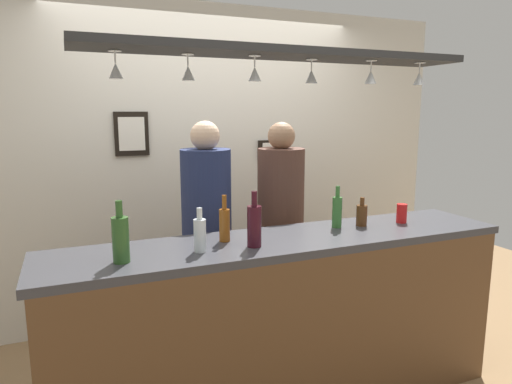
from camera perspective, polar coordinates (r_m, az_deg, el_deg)
name	(u,v)px	position (r m, az deg, el deg)	size (l,w,h in m)	color
ground_plane	(262,371)	(3.32, 0.71, -21.54)	(8.00, 8.00, 0.00)	olive
back_wall	(211,164)	(3.89, -5.68, 3.53)	(4.40, 0.06, 2.60)	silver
bar_counter	(298,304)	(2.59, 5.29, -13.79)	(2.70, 0.55, 1.03)	#38383D
overhead_glass_rack	(284,53)	(2.57, 3.58, 16.97)	(2.20, 0.36, 0.04)	black
hanging_wineglass_far_left	(116,70)	(2.37, -17.18, 14.42)	(0.07, 0.07, 0.13)	silver
hanging_wineglass_left	(188,72)	(2.43, -8.50, 14.63)	(0.07, 0.07, 0.13)	silver
hanging_wineglass_center_left	(255,73)	(2.47, -0.17, 14.68)	(0.07, 0.07, 0.13)	silver
hanging_wineglass_center	(311,76)	(2.66, 6.95, 14.27)	(0.07, 0.07, 0.13)	silver
hanging_wineglass_center_right	(371,76)	(2.78, 14.18, 13.86)	(0.07, 0.07, 0.13)	silver
hanging_wineglass_right	(419,78)	(2.99, 19.76, 13.30)	(0.07, 0.07, 0.13)	silver
person_left_navy_shirt	(207,219)	(3.13, -6.20, -3.41)	(0.34, 0.34, 1.68)	#2D334C
person_right_brown_shirt	(281,213)	(3.33, 3.10, -2.70)	(0.34, 0.34, 1.67)	#2D334C
bottle_beer_green_import	(337,211)	(2.85, 10.12, -2.36)	(0.06, 0.06, 0.26)	#336B2D
bottle_beer_brown_stubby	(362,215)	(2.93, 13.11, -2.78)	(0.07, 0.07, 0.18)	#512D14
bottle_beer_amber_tall	(225,224)	(2.52, -3.96, -3.97)	(0.06, 0.06, 0.26)	brown
bottle_soda_clear	(200,234)	(2.35, -7.04, -5.27)	(0.06, 0.06, 0.23)	silver
bottle_wine_dark_red	(254,225)	(2.41, -0.22, -4.15)	(0.08, 0.08, 0.30)	#380F19
bottle_champagne_green	(121,238)	(2.26, -16.61, -5.58)	(0.08, 0.08, 0.30)	#2D5623
drink_can	(402,213)	(3.08, 17.79, -2.56)	(0.07, 0.07, 0.12)	red
picture_frame_lower_pair	(274,150)	(4.04, 2.27, 5.24)	(0.30, 0.02, 0.18)	black
picture_frame_caricature	(132,134)	(3.69, -15.32, 7.04)	(0.26, 0.02, 0.34)	black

